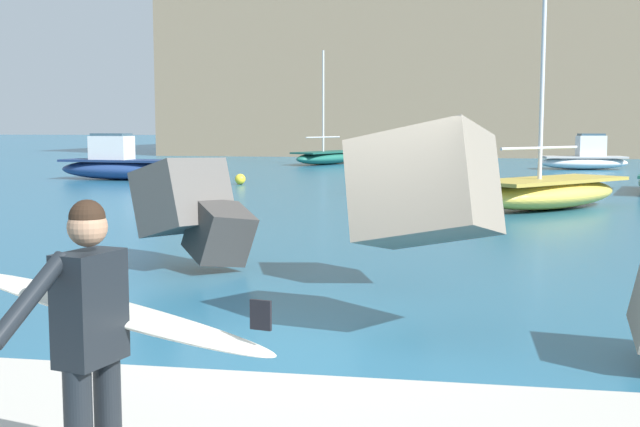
% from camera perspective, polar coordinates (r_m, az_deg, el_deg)
% --- Properties ---
extents(ground_plane, '(400.00, 400.00, 0.00)m').
position_cam_1_polar(ground_plane, '(8.87, 1.62, -9.42)').
color(ground_plane, '#235B7A').
extents(breakwater_jetty, '(30.45, 6.85, 2.52)m').
position_cam_1_polar(breakwater_jetty, '(10.06, 1.54, -0.56)').
color(breakwater_jetty, gray).
rests_on(breakwater_jetty, ground).
extents(surfer_with_board, '(2.12, 1.38, 1.78)m').
position_cam_1_polar(surfer_with_board, '(4.57, -15.48, -8.15)').
color(surfer_with_board, black).
rests_on(surfer_with_board, walkway_path).
extents(boat_near_centre, '(4.19, 6.55, 7.04)m').
position_cam_1_polar(boat_near_centre, '(50.52, 0.52, 4.06)').
color(boat_near_centre, '#1E6656').
rests_on(boat_near_centre, ground).
extents(boat_mid_left, '(5.39, 5.66, 7.09)m').
position_cam_1_polar(boat_mid_left, '(24.18, 15.95, 1.51)').
color(boat_mid_left, '#EAC64C').
rests_on(boat_mid_left, ground).
extents(boat_mid_centre, '(5.02, 2.31, 1.99)m').
position_cam_1_polar(boat_mid_centre, '(46.81, 18.38, 3.73)').
color(boat_mid_centre, white).
rests_on(boat_mid_centre, ground).
extents(boat_mid_right, '(6.09, 2.35, 2.08)m').
position_cam_1_polar(boat_mid_right, '(36.98, -14.11, 3.37)').
color(boat_mid_right, navy).
rests_on(boat_mid_right, ground).
extents(mooring_buoy_middle, '(0.44, 0.44, 0.44)m').
position_cam_1_polar(mooring_buoy_middle, '(26.26, 10.61, 1.39)').
color(mooring_buoy_middle, '#E54C1E').
rests_on(mooring_buoy_middle, ground).
extents(mooring_buoy_outer, '(0.44, 0.44, 0.44)m').
position_cam_1_polar(mooring_buoy_outer, '(33.15, -5.71, 2.45)').
color(mooring_buoy_outer, yellow).
rests_on(mooring_buoy_outer, ground).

